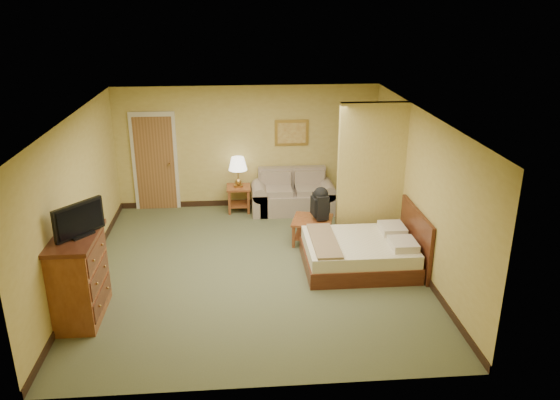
{
  "coord_description": "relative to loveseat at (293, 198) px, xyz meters",
  "views": [
    {
      "loc": [
        -0.24,
        -8.21,
        4.29
      ],
      "look_at": [
        0.49,
        0.6,
        0.99
      ],
      "focal_mm": 35.0,
      "sensor_mm": 36.0,
      "label": 1
    }
  ],
  "objects": [
    {
      "name": "coffee_table",
      "position": [
        0.19,
        -1.61,
        0.04
      ],
      "size": [
        0.86,
        0.86,
        0.45
      ],
      "rotation": [
        0.0,
        0.0,
        -0.26
      ],
      "color": "brown",
      "rests_on": "floor"
    },
    {
      "name": "back_wall",
      "position": [
        -0.93,
        0.43,
        1.01
      ],
      "size": [
        5.5,
        0.02,
        2.6
      ],
      "primitive_type": "cube",
      "color": "tan",
      "rests_on": "floor"
    },
    {
      "name": "bed",
      "position": [
        0.89,
        -2.67,
        -0.01
      ],
      "size": [
        1.9,
        1.54,
        1.0
      ],
      "color": "#481E11",
      "rests_on": "floor"
    },
    {
      "name": "floor",
      "position": [
        -0.93,
        -2.57,
        -0.29
      ],
      "size": [
        6.0,
        6.0,
        0.0
      ],
      "primitive_type": "plane",
      "color": "#555A3A",
      "rests_on": "ground"
    },
    {
      "name": "side_table",
      "position": [
        -1.15,
        0.08,
        0.07
      ],
      "size": [
        0.5,
        0.5,
        0.55
      ],
      "color": "brown",
      "rests_on": "floor"
    },
    {
      "name": "loveseat",
      "position": [
        0.0,
        0.0,
        0.0
      ],
      "size": [
        1.75,
        0.81,
        0.89
      ],
      "color": "gray",
      "rests_on": "floor"
    },
    {
      "name": "backpack",
      "position": [
        0.33,
        -1.61,
        0.51
      ],
      "size": [
        0.27,
        0.37,
        0.58
      ],
      "rotation": [
        0.0,
        0.0,
        0.15
      ],
      "color": "black",
      "rests_on": "bed"
    },
    {
      "name": "partition",
      "position": [
        1.22,
        -1.65,
        1.01
      ],
      "size": [
        1.2,
        0.15,
        2.6
      ],
      "primitive_type": "cube",
      "color": "tan",
      "rests_on": "floor"
    },
    {
      "name": "tv",
      "position": [
        -3.31,
        -3.84,
        1.19
      ],
      "size": [
        0.53,
        0.63,
        0.47
      ],
      "rotation": [
        0.0,
        0.0,
        -0.68
      ],
      "color": "black",
      "rests_on": "dresser"
    },
    {
      "name": "door",
      "position": [
        -2.88,
        0.39,
        0.74
      ],
      "size": [
        0.94,
        0.16,
        2.1
      ],
      "color": "beige",
      "rests_on": "floor"
    },
    {
      "name": "baseboard",
      "position": [
        -0.93,
        0.42,
        -0.23
      ],
      "size": [
        5.5,
        0.02,
        0.12
      ],
      "primitive_type": "cube",
      "color": "black",
      "rests_on": "floor"
    },
    {
      "name": "table_lamp",
      "position": [
        -1.15,
        0.08,
        0.74
      ],
      "size": [
        0.39,
        0.39,
        0.64
      ],
      "color": "#A77E3D",
      "rests_on": "side_table"
    },
    {
      "name": "left_wall",
      "position": [
        -3.68,
        -2.57,
        1.01
      ],
      "size": [
        0.02,
        6.0,
        2.6
      ],
      "primitive_type": "cube",
      "color": "tan",
      "rests_on": "floor"
    },
    {
      "name": "dresser",
      "position": [
        -3.41,
        -3.84,
        0.35
      ],
      "size": [
        0.62,
        1.18,
        1.26
      ],
      "color": "brown",
      "rests_on": "floor"
    },
    {
      "name": "wall_picture",
      "position": [
        0.0,
        0.4,
        1.31
      ],
      "size": [
        0.71,
        0.04,
        0.55
      ],
      "color": "#B78E3F",
      "rests_on": "back_wall"
    },
    {
      "name": "ceiling",
      "position": [
        -0.93,
        -2.57,
        2.31
      ],
      "size": [
        6.0,
        6.0,
        0.0
      ],
      "primitive_type": "plane",
      "rotation": [
        3.14,
        0.0,
        0.0
      ],
      "color": "white",
      "rests_on": "back_wall"
    },
    {
      "name": "right_wall",
      "position": [
        1.82,
        -2.57,
        1.01
      ],
      "size": [
        0.02,
        6.0,
        2.6
      ],
      "primitive_type": "cube",
      "color": "tan",
      "rests_on": "floor"
    }
  ]
}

